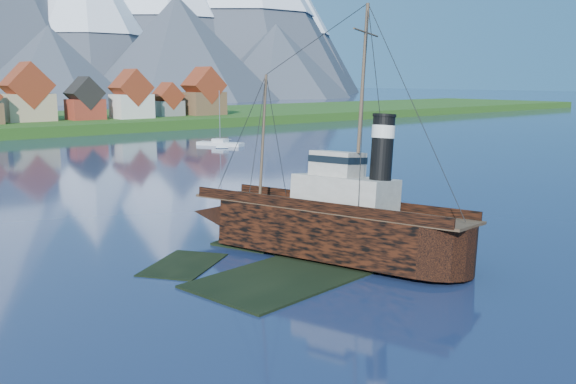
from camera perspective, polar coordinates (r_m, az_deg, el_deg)
ground at (r=55.72m, az=1.98°, el=-6.19°), size 1400.00×1400.00×0.00m
shoal at (r=58.49m, az=1.89°, el=-5.75°), size 31.71×21.24×1.14m
tugboat_wreck at (r=57.79m, az=2.56°, el=-2.62°), size 6.77×29.17×23.12m
sailboat_e at (r=150.89m, az=-6.05°, el=4.23°), size 7.43×11.62×13.31m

